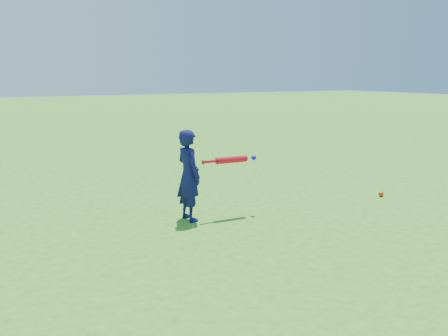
% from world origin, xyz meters
% --- Properties ---
extents(ground, '(80.00, 80.00, 0.00)m').
position_xyz_m(ground, '(0.00, 0.00, 0.00)').
color(ground, '#2B731B').
rests_on(ground, ground).
extents(child, '(0.31, 0.44, 1.16)m').
position_xyz_m(child, '(0.56, 0.40, 0.58)').
color(child, '#10104B').
rests_on(child, ground).
extents(ground_ball_red, '(0.08, 0.08, 0.08)m').
position_xyz_m(ground_ball_red, '(3.63, 0.08, 0.04)').
color(ground_ball_red, red).
rests_on(ground_ball_red, ground).
extents(bat_swing, '(0.78, 0.10, 0.09)m').
position_xyz_m(bat_swing, '(1.17, 0.33, 0.74)').
color(bat_swing, red).
rests_on(bat_swing, ground).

